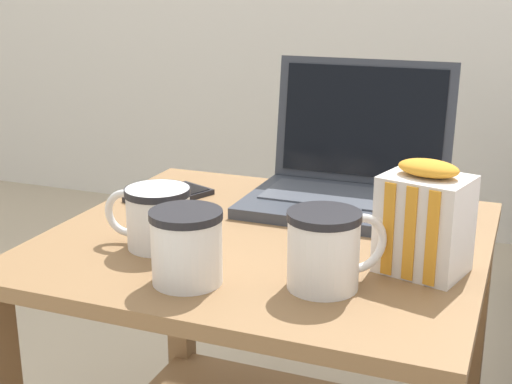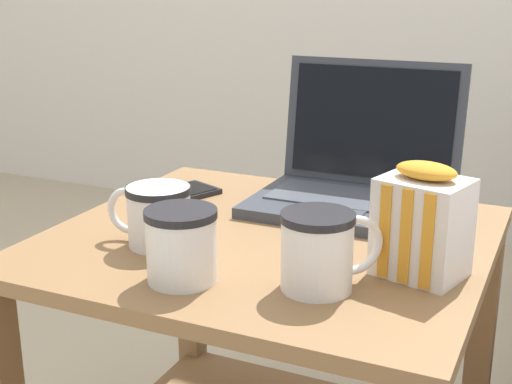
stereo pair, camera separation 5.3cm
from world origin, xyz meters
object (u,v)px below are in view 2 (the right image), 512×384
mug_front_right (320,247)px  mug_front_left (157,212)px  laptop (356,177)px  snack_bag (422,224)px  cell_phone (177,194)px  mug_mid_center (181,241)px

mug_front_right → mug_front_left: bearing=170.1°
laptop → snack_bag: 0.30m
mug_front_left → mug_front_right: (0.26, -0.05, 0.01)m
mug_front_left → snack_bag: 0.37m
mug_front_right → cell_phone: 0.44m
mug_mid_center → mug_front_right: bearing=15.6°
laptop → mug_front_right: bearing=-80.3°
mug_front_right → snack_bag: size_ratio=0.77×
laptop → snack_bag: (0.16, -0.25, 0.02)m
laptop → cell_phone: size_ratio=1.95×
mug_front_left → mug_mid_center: size_ratio=1.13×
mug_front_left → cell_phone: bearing=114.1°
laptop → mug_front_right: 0.35m
mug_front_left → snack_bag: (0.37, 0.05, 0.02)m
mug_front_left → mug_mid_center: bearing=-44.6°
mug_front_left → mug_mid_center: 0.13m
laptop → cell_phone: laptop is taller
mug_mid_center → cell_phone: (-0.19, 0.30, -0.05)m
mug_front_right → cell_phone: mug_front_right is taller
mug_mid_center → snack_bag: 0.31m
laptop → mug_mid_center: bearing=-105.6°
mug_front_left → mug_front_right: 0.27m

